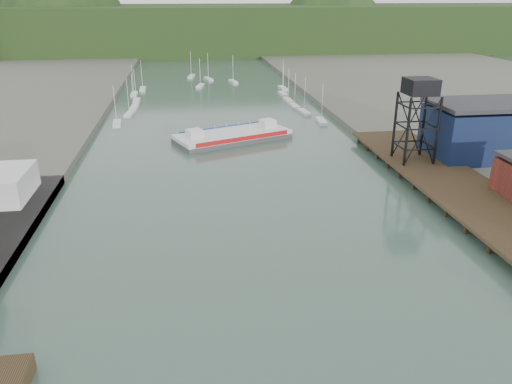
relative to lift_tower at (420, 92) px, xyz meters
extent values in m
cube|color=black|center=(2.00, -13.00, -13.75)|extent=(14.00, 70.00, 0.50)
cylinder|color=black|center=(-4.00, -13.00, -14.85)|extent=(0.60, 0.60, 2.20)
cylinder|color=black|center=(8.00, -13.00, -14.85)|extent=(0.60, 0.60, 2.20)
cylinder|color=black|center=(-3.00, -3.00, -7.00)|extent=(0.50, 0.50, 13.00)
cylinder|color=black|center=(3.00, -3.00, -7.00)|extent=(0.50, 0.50, 13.00)
cylinder|color=black|center=(-3.00, 3.00, -7.00)|extent=(0.50, 0.50, 13.00)
cylinder|color=black|center=(3.00, 3.00, -7.00)|extent=(0.50, 0.50, 13.00)
cube|color=black|center=(0.00, 0.00, 1.00)|extent=(5.50, 5.50, 3.00)
cube|color=#0C1537|center=(15.00, 2.00, -9.05)|extent=(20.00, 14.00, 10.00)
cube|color=#2D2D33|center=(15.00, 2.00, -3.15)|extent=(20.50, 14.50, 0.80)
cube|color=silver|center=(-62.54, 45.89, -15.30)|extent=(2.67, 7.65, 0.90)
cube|color=silver|center=(-60.28, 57.30, -15.30)|extent=(2.81, 7.67, 0.90)
cube|color=silver|center=(-59.71, 66.17, -15.30)|extent=(2.35, 7.59, 0.90)
cube|color=silver|center=(-59.81, 76.09, -15.30)|extent=(2.01, 7.50, 0.90)
cube|color=silver|center=(-61.64, 88.33, -15.30)|extent=(2.00, 7.50, 0.90)
cube|color=silver|center=(-59.32, 98.17, -15.30)|extent=(2.16, 7.54, 0.90)
cube|color=silver|center=(-7.44, 41.03, -15.30)|extent=(2.53, 7.62, 0.90)
cube|color=silver|center=(-9.54, 52.51, -15.30)|extent=(2.76, 7.67, 0.90)
cube|color=silver|center=(-10.54, 61.29, -15.30)|extent=(2.22, 7.56, 0.90)
cube|color=silver|center=(-10.73, 70.28, -15.30)|extent=(2.18, 7.54, 0.90)
cube|color=silver|center=(-10.33, 81.38, -15.30)|extent=(2.46, 7.61, 0.90)
cube|color=silver|center=(-8.22, 92.99, -15.30)|extent=(2.48, 7.61, 0.90)
cube|color=silver|center=(-38.16, 102.00, -15.30)|extent=(3.78, 7.76, 0.90)
cube|color=silver|center=(-24.96, 110.00, -15.30)|extent=(3.31, 7.74, 0.90)
cube|color=silver|center=(-34.34, 118.00, -15.30)|extent=(3.76, 7.76, 0.90)
cube|color=silver|center=(-41.11, 126.00, -15.30)|extent=(3.40, 7.74, 0.90)
cube|color=black|center=(-35.00, 242.00, -3.65)|extent=(500.00, 120.00, 28.00)
sphere|color=black|center=(-115.00, 242.00, -7.65)|extent=(80.00, 80.00, 80.00)
sphere|color=black|center=(55.00, 252.00, -9.65)|extent=(70.00, 70.00, 70.00)
cube|color=#454547|center=(-33.18, 26.64, -15.10)|extent=(29.31, 20.29, 1.09)
cube|color=silver|center=(-33.18, 26.64, -14.12)|extent=(29.31, 20.29, 0.87)
cube|color=red|center=(-31.12, 21.55, -13.91)|extent=(22.26, 9.13, 0.98)
cube|color=navy|center=(-35.24, 31.74, -13.91)|extent=(22.26, 9.13, 0.98)
cube|color=silver|center=(-42.27, 22.97, -12.82)|extent=(4.25, 4.25, 2.18)
cube|color=silver|center=(-24.10, 30.31, -12.82)|extent=(4.25, 4.25, 2.18)
camera|label=1|loc=(-43.74, -89.02, 17.22)|focal=35.00mm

